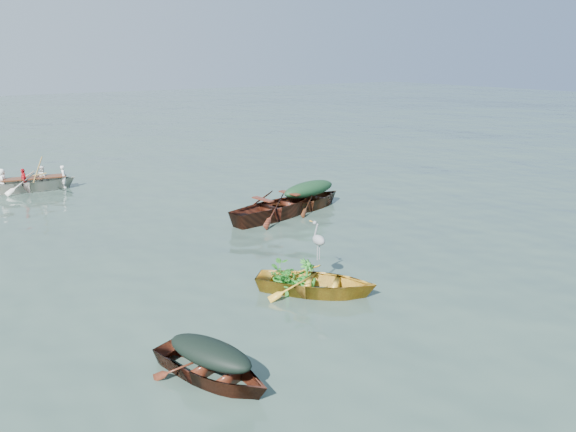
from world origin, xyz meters
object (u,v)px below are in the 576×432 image
Objects in this scene: yellow_dinghy at (316,293)px; green_tarp_boat at (309,209)px; rowed_boat at (35,191)px; heron at (319,247)px; dark_covered_boat at (211,380)px; open_wooden_boat at (277,218)px.

yellow_dinghy is 0.80× the size of green_tarp_boat.
green_tarp_boat is at bearing -128.97° from rowed_boat.
green_tarp_boat is at bearing 12.28° from yellow_dinghy.
green_tarp_boat is at bearing 12.87° from heron.
heron is at bearing 9.50° from dark_covered_boat.
dark_covered_boat is at bearing 164.40° from yellow_dinghy.
green_tarp_boat is at bearing -88.78° from open_wooden_boat.
rowed_boat reaches higher than yellow_dinghy.
heron is at bearing 5.19° from yellow_dinghy.
open_wooden_boat is at bearing 30.21° from dark_covered_boat.
green_tarp_boat reaches higher than yellow_dinghy.
open_wooden_boat is at bearing 90.00° from green_tarp_boat.
green_tarp_boat is 11.05m from rowed_boat.
dark_covered_boat is 0.63× the size of open_wooden_boat.
open_wooden_boat is (6.05, 7.42, 0.00)m from dark_covered_boat.
rowed_boat is at bearing 60.16° from yellow_dinghy.
yellow_dinghy is 14.49m from rowed_boat.
dark_covered_boat is at bearing 130.08° from open_wooden_boat.
yellow_dinghy is 3.99m from dark_covered_boat.
dark_covered_boat is 0.73× the size of green_tarp_boat.
dark_covered_boat is 3.36× the size of heron.
green_tarp_boat is 4.57× the size of heron.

